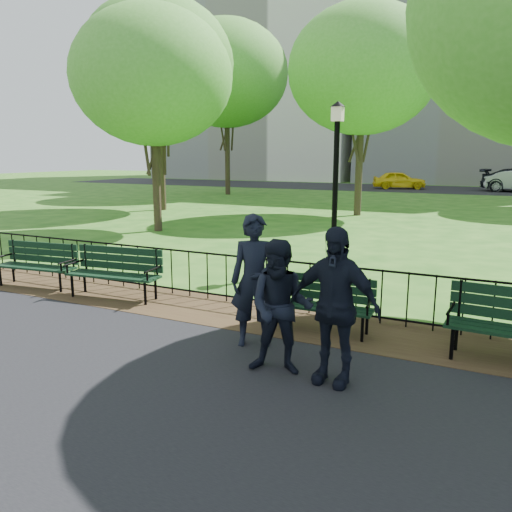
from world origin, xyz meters
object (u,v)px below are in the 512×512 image
at_px(park_bench_main, 298,293).
at_px(tree_near_w, 152,77).
at_px(person_right, 334,306).
at_px(park_bench_left_a, 116,267).
at_px(taxi, 399,180).
at_px(tree_far_w, 226,74).
at_px(person_mid, 281,308).
at_px(lamppost, 336,180).
at_px(tree_far_c, 363,70).
at_px(park_bench_left_b, 38,260).
at_px(person_left, 255,281).
at_px(tree_mid_w, 158,63).

distance_m(park_bench_main, tree_near_w, 11.84).
distance_m(tree_near_w, person_right, 13.40).
distance_m(park_bench_left_a, tree_near_w, 9.57).
distance_m(person_right, taxi, 34.95).
distance_m(park_bench_main, person_right, 1.89).
bearing_deg(tree_near_w, park_bench_left_a, -58.53).
height_order(tree_far_w, taxi, tree_far_w).
bearing_deg(tree_far_w, park_bench_main, -58.69).
bearing_deg(tree_near_w, person_mid, -46.35).
distance_m(park_bench_left_a, lamppost, 5.26).
bearing_deg(tree_far_w, park_bench_left_a, -65.92).
relative_size(lamppost, tree_far_c, 0.43).
relative_size(park_bench_left_b, tree_near_w, 0.24).
xyz_separation_m(park_bench_left_a, park_bench_left_b, (-1.97, -0.06, -0.03)).
distance_m(person_mid, taxi, 34.88).
bearing_deg(person_mid, person_right, -9.79).
distance_m(park_bench_main, person_left, 1.00).
distance_m(park_bench_left_a, taxi, 32.85).
height_order(park_bench_main, person_left, person_left).
distance_m(park_bench_left_b, tree_far_c, 16.07).
height_order(park_bench_left_a, person_left, person_left).
relative_size(tree_mid_w, tree_far_w, 0.88).
relative_size(tree_near_w, person_left, 4.01).
bearing_deg(tree_far_w, tree_near_w, -69.72).
bearing_deg(taxi, tree_far_c, 166.20).
bearing_deg(lamppost, tree_mid_w, 142.25).
relative_size(tree_far_w, person_mid, 6.66).
bearing_deg(person_right, lamppost, 112.32).
xyz_separation_m(tree_near_w, person_right, (9.12, -8.85, -4.24)).
distance_m(tree_near_w, person_left, 12.07).
height_order(park_bench_main, tree_far_w, tree_far_w).
bearing_deg(person_left, tree_near_w, 111.01).
xyz_separation_m(lamppost, person_right, (1.77, -5.77, -1.14)).
distance_m(lamppost, tree_far_w, 23.19).
distance_m(tree_far_c, person_mid, 17.62).
bearing_deg(tree_far_c, tree_mid_w, -167.86).
relative_size(park_bench_left_b, person_right, 0.95).
bearing_deg(lamppost, park_bench_left_b, -140.00).
bearing_deg(tree_mid_w, person_left, -49.78).
xyz_separation_m(tree_mid_w, taxi, (7.67, 20.04, -6.09)).
height_order(tree_mid_w, person_left, tree_mid_w).
bearing_deg(lamppost, park_bench_main, -80.03).
relative_size(park_bench_left_a, park_bench_left_b, 1.05).
bearing_deg(tree_near_w, lamppost, -22.74).
relative_size(park_bench_left_b, tree_far_w, 0.16).
xyz_separation_m(tree_mid_w, tree_far_w, (-1.73, 9.65, 0.93)).
relative_size(person_mid, taxi, 0.42).
bearing_deg(tree_far_c, park_bench_left_a, -93.03).
bearing_deg(park_bench_left_b, tree_near_w, 101.51).
xyz_separation_m(park_bench_main, person_left, (-0.31, -0.88, 0.36)).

